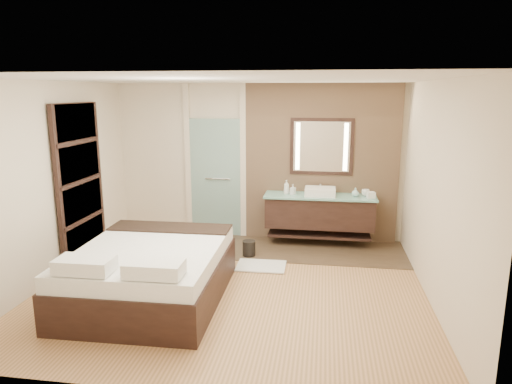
% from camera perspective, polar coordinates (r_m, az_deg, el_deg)
% --- Properties ---
extents(floor, '(5.00, 5.00, 0.00)m').
position_cam_1_polar(floor, '(6.24, -2.84, -11.73)').
color(floor, olive).
rests_on(floor, ground).
extents(tile_strip, '(3.80, 1.30, 0.01)m').
position_cam_1_polar(tile_strip, '(7.64, 4.00, -7.09)').
color(tile_strip, '#392B1F').
rests_on(tile_strip, floor).
extents(stone_wall, '(2.60, 0.08, 2.70)m').
position_cam_1_polar(stone_wall, '(7.88, 8.14, 3.51)').
color(stone_wall, tan).
rests_on(stone_wall, floor).
extents(vanity, '(1.85, 0.55, 0.88)m').
position_cam_1_polar(vanity, '(7.75, 7.94, -2.44)').
color(vanity, black).
rests_on(vanity, stone_wall).
extents(mirror_unit, '(1.06, 0.04, 0.96)m').
position_cam_1_polar(mirror_unit, '(7.79, 8.20, 5.63)').
color(mirror_unit, black).
rests_on(mirror_unit, stone_wall).
extents(frosted_door, '(1.10, 0.12, 2.70)m').
position_cam_1_polar(frosted_door, '(8.13, -5.06, 2.39)').
color(frosted_door, '#BAECE4').
rests_on(frosted_door, floor).
extents(shoji_partition, '(0.06, 1.20, 2.40)m').
position_cam_1_polar(shoji_partition, '(7.26, -21.08, 0.93)').
color(shoji_partition, black).
rests_on(shoji_partition, floor).
extents(bed, '(1.78, 2.21, 0.84)m').
position_cam_1_polar(bed, '(5.92, -13.03, -9.76)').
color(bed, black).
rests_on(bed, floor).
extents(bath_mat, '(0.73, 0.51, 0.02)m').
position_cam_1_polar(bath_mat, '(6.87, 0.65, -9.22)').
color(bath_mat, silver).
rests_on(bath_mat, floor).
extents(waste_bin, '(0.26, 0.26, 0.25)m').
position_cam_1_polar(waste_bin, '(7.27, -0.89, -7.08)').
color(waste_bin, black).
rests_on(waste_bin, floor).
extents(tissue_box, '(0.14, 0.14, 0.10)m').
position_cam_1_polar(tissue_box, '(7.63, 14.17, -0.36)').
color(tissue_box, silver).
rests_on(tissue_box, vanity).
extents(soap_bottle_a, '(0.11, 0.11, 0.24)m').
position_cam_1_polar(soap_bottle_a, '(7.70, 3.83, 0.63)').
color(soap_bottle_a, silver).
rests_on(soap_bottle_a, vanity).
extents(soap_bottle_b, '(0.10, 0.10, 0.17)m').
position_cam_1_polar(soap_bottle_b, '(7.67, 4.63, 0.33)').
color(soap_bottle_b, '#B2B2B2').
rests_on(soap_bottle_b, vanity).
extents(soap_bottle_c, '(0.12, 0.12, 0.15)m').
position_cam_1_polar(soap_bottle_c, '(7.68, 12.31, -0.01)').
color(soap_bottle_c, '#A7D2D2').
rests_on(soap_bottle_c, vanity).
extents(cup, '(0.16, 0.16, 0.10)m').
position_cam_1_polar(cup, '(7.79, 13.53, -0.06)').
color(cup, white).
rests_on(cup, vanity).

